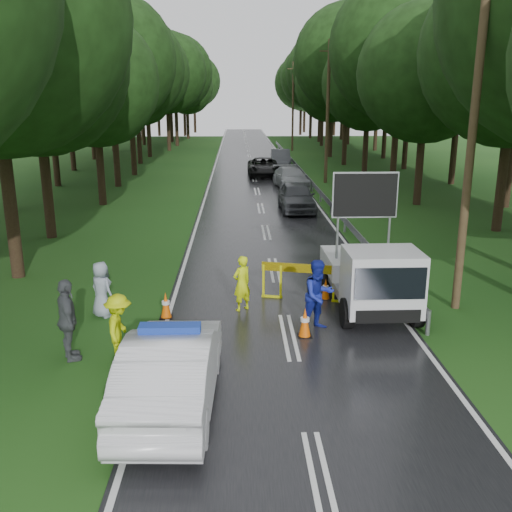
{
  "coord_description": "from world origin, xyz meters",
  "views": [
    {
      "loc": [
        -1.33,
        -13.9,
        6.12
      ],
      "look_at": [
        -0.76,
        3.33,
        1.3
      ],
      "focal_mm": 40.0,
      "sensor_mm": 36.0,
      "label": 1
    }
  ],
  "objects_px": {
    "queue_car_third": "(264,167)",
    "queue_car_second": "(291,178)",
    "police_sedan": "(172,369)",
    "civilian": "(318,295)",
    "barrier": "(307,273)",
    "queue_car_fourth": "(280,158)",
    "queue_car_first": "(296,197)",
    "work_truck": "(371,276)",
    "officer": "(242,283)"
  },
  "relations": [
    {
      "from": "officer",
      "to": "barrier",
      "type": "bearing_deg",
      "value": 163.02
    },
    {
      "from": "officer",
      "to": "work_truck",
      "type": "bearing_deg",
      "value": 141.59
    },
    {
      "from": "civilian",
      "to": "work_truck",
      "type": "bearing_deg",
      "value": 13.82
    },
    {
      "from": "queue_car_third",
      "to": "queue_car_second",
      "type": "bearing_deg",
      "value": -76.22
    },
    {
      "from": "officer",
      "to": "queue_car_third",
      "type": "height_order",
      "value": "officer"
    },
    {
      "from": "police_sedan",
      "to": "work_truck",
      "type": "bearing_deg",
      "value": -132.6
    },
    {
      "from": "queue_car_first",
      "to": "queue_car_third",
      "type": "relative_size",
      "value": 0.88
    },
    {
      "from": "police_sedan",
      "to": "civilian",
      "type": "height_order",
      "value": "civilian"
    },
    {
      "from": "work_truck",
      "to": "queue_car_second",
      "type": "distance_m",
      "value": 23.63
    },
    {
      "from": "officer",
      "to": "queue_car_fourth",
      "type": "xyz_separation_m",
      "value": [
        3.82,
        35.82,
        -0.05
      ]
    },
    {
      "from": "police_sedan",
      "to": "barrier",
      "type": "bearing_deg",
      "value": -117.53
    },
    {
      "from": "queue_car_third",
      "to": "civilian",
      "type": "bearing_deg",
      "value": -91.15
    },
    {
      "from": "barrier",
      "to": "queue_car_second",
      "type": "bearing_deg",
      "value": 99.71
    },
    {
      "from": "civilian",
      "to": "queue_car_fourth",
      "type": "xyz_separation_m",
      "value": [
        1.77,
        37.32,
        -0.2
      ]
    },
    {
      "from": "work_truck",
      "to": "queue_car_third",
      "type": "height_order",
      "value": "work_truck"
    },
    {
      "from": "officer",
      "to": "queue_car_second",
      "type": "bearing_deg",
      "value": -136.56
    },
    {
      "from": "queue_car_second",
      "to": "queue_car_fourth",
      "type": "relative_size",
      "value": 1.02
    },
    {
      "from": "police_sedan",
      "to": "work_truck",
      "type": "height_order",
      "value": "work_truck"
    },
    {
      "from": "police_sedan",
      "to": "civilian",
      "type": "distance_m",
      "value": 5.24
    },
    {
      "from": "barrier",
      "to": "officer",
      "type": "height_order",
      "value": "officer"
    },
    {
      "from": "police_sedan",
      "to": "queue_car_fourth",
      "type": "height_order",
      "value": "police_sedan"
    },
    {
      "from": "civilian",
      "to": "queue_car_fourth",
      "type": "height_order",
      "value": "civilian"
    },
    {
      "from": "barrier",
      "to": "civilian",
      "type": "relative_size",
      "value": 1.42
    },
    {
      "from": "barrier",
      "to": "queue_car_second",
      "type": "height_order",
      "value": "queue_car_second"
    },
    {
      "from": "barrier",
      "to": "queue_car_third",
      "type": "distance_m",
      "value": 28.82
    },
    {
      "from": "queue_car_first",
      "to": "civilian",
      "type": "bearing_deg",
      "value": -94.42
    },
    {
      "from": "queue_car_third",
      "to": "barrier",
      "type": "bearing_deg",
      "value": -91.2
    },
    {
      "from": "work_truck",
      "to": "queue_car_second",
      "type": "relative_size",
      "value": 1.01
    },
    {
      "from": "work_truck",
      "to": "barrier",
      "type": "height_order",
      "value": "work_truck"
    },
    {
      "from": "queue_car_second",
      "to": "queue_car_fourth",
      "type": "xyz_separation_m",
      "value": [
        0.19,
        12.23,
        0.08
      ]
    },
    {
      "from": "barrier",
      "to": "queue_car_fourth",
      "type": "bearing_deg",
      "value": 100.79
    },
    {
      "from": "queue_car_first",
      "to": "queue_car_fourth",
      "type": "bearing_deg",
      "value": 87.58
    },
    {
      "from": "police_sedan",
      "to": "queue_car_third",
      "type": "distance_m",
      "value": 35.14
    },
    {
      "from": "police_sedan",
      "to": "work_truck",
      "type": "distance_m",
      "value": 7.51
    },
    {
      "from": "queue_car_second",
      "to": "queue_car_third",
      "type": "distance_m",
      "value": 6.21
    },
    {
      "from": "police_sedan",
      "to": "civilian",
      "type": "bearing_deg",
      "value": -130.14
    },
    {
      "from": "work_truck",
      "to": "queue_car_first",
      "type": "height_order",
      "value": "work_truck"
    },
    {
      "from": "police_sedan",
      "to": "work_truck",
      "type": "relative_size",
      "value": 1.01
    },
    {
      "from": "police_sedan",
      "to": "queue_car_first",
      "type": "height_order",
      "value": "police_sedan"
    },
    {
      "from": "police_sedan",
      "to": "queue_car_first",
      "type": "relative_size",
      "value": 1.08
    },
    {
      "from": "civilian",
      "to": "queue_car_third",
      "type": "xyz_separation_m",
      "value": [
        -0.03,
        31.09,
        -0.25
      ]
    },
    {
      "from": "queue_car_second",
      "to": "officer",
      "type": "bearing_deg",
      "value": -104.95
    },
    {
      "from": "civilian",
      "to": "queue_car_second",
      "type": "relative_size",
      "value": 0.4
    },
    {
      "from": "queue_car_third",
      "to": "police_sedan",
      "type": "bearing_deg",
      "value": -96.9
    },
    {
      "from": "police_sedan",
      "to": "officer",
      "type": "height_order",
      "value": "police_sedan"
    },
    {
      "from": "work_truck",
      "to": "civilian",
      "type": "distance_m",
      "value": 2.29
    },
    {
      "from": "officer",
      "to": "queue_car_fourth",
      "type": "distance_m",
      "value": 36.02
    },
    {
      "from": "queue_car_third",
      "to": "work_truck",
      "type": "bearing_deg",
      "value": -87.75
    },
    {
      "from": "queue_car_first",
      "to": "queue_car_fourth",
      "type": "relative_size",
      "value": 0.97
    },
    {
      "from": "queue_car_first",
      "to": "queue_car_second",
      "type": "relative_size",
      "value": 0.95
    }
  ]
}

